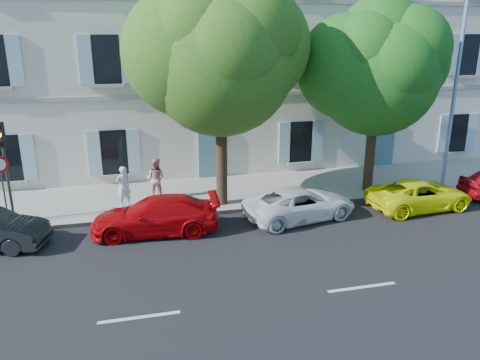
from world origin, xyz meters
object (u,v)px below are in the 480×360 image
object	(u,v)px
street_lamp	(458,83)
pedestrian_a	(124,186)
car_white_coupe	(300,203)
car_yellow_supercar	(420,195)
tree_left	(220,61)
traffic_light	(3,151)
car_red_coupe	(155,216)
pedestrian_b	(156,178)
tree_right	(377,74)
road_sign	(1,176)

from	to	relation	value
street_lamp	pedestrian_a	bearing A→B (deg)	176.40
car_white_coupe	car_yellow_supercar	world-z (taller)	car_white_coupe
tree_left	traffic_light	distance (m)	8.21
car_red_coupe	pedestrian_b	xyz separation A→B (m)	(0.25, 3.21, 0.36)
pedestrian_a	traffic_light	bearing A→B (deg)	-13.06
pedestrian_a	pedestrian_b	size ratio (longest dim) A/B	0.96
tree_right	car_red_coupe	bearing A→B (deg)	-167.29
traffic_light	road_sign	distance (m)	0.85
car_white_coupe	street_lamp	size ratio (longest dim) A/B	0.54
tree_left	pedestrian_a	world-z (taller)	tree_left
tree_left	car_yellow_supercar	bearing A→B (deg)	-15.03
road_sign	street_lamp	world-z (taller)	street_lamp
traffic_light	pedestrian_b	world-z (taller)	traffic_light
traffic_light	tree_left	bearing A→B (deg)	1.49
car_red_coupe	pedestrian_a	size ratio (longest dim) A/B	2.70
car_yellow_supercar	pedestrian_a	bearing A→B (deg)	72.62
tree_right	road_sign	distance (m)	14.61
tree_left	street_lamp	distance (m)	10.07
car_white_coupe	pedestrian_b	size ratio (longest dim) A/B	2.52
car_white_coupe	street_lamp	xyz separation A→B (m)	(7.42, 1.62, 4.07)
car_red_coupe	tree_right	bearing A→B (deg)	107.19
tree_right	road_sign	world-z (taller)	tree_right
road_sign	pedestrian_b	bearing A→B (deg)	16.87
car_yellow_supercar	street_lamp	xyz separation A→B (m)	(2.47, 1.76, 4.08)
car_white_coupe	street_lamp	bearing A→B (deg)	-89.02
road_sign	pedestrian_b	size ratio (longest dim) A/B	1.49
car_white_coupe	tree_left	world-z (taller)	tree_left
car_red_coupe	tree_right	xyz separation A→B (m)	(9.20, 2.08, 4.43)
traffic_light	tree_right	bearing A→B (deg)	1.36
street_lamp	pedestrian_b	distance (m)	13.13
tree_left	traffic_light	xyz separation A→B (m)	(-7.69, -0.20, -2.88)
car_white_coupe	pedestrian_b	distance (m)	6.01
car_red_coupe	road_sign	xyz separation A→B (m)	(-5.07, 1.60, 1.33)
tree_right	traffic_light	world-z (taller)	tree_right
car_yellow_supercar	traffic_light	world-z (taller)	traffic_light
car_white_coupe	tree_right	world-z (taller)	tree_right
pedestrian_b	car_white_coupe	bearing A→B (deg)	171.24
car_yellow_supercar	street_lamp	size ratio (longest dim) A/B	0.53
pedestrian_a	car_white_coupe	bearing A→B (deg)	134.04
tree_right	street_lamp	xyz separation A→B (m)	(3.56, -0.40, -0.41)
tree_left	car_white_coupe	bearing A→B (deg)	-36.00
car_white_coupe	tree_right	bearing A→B (deg)	-73.69
car_yellow_supercar	traffic_light	distance (m)	15.50
street_lamp	pedestrian_b	bearing A→B (deg)	173.01
car_red_coupe	tree_left	bearing A→B (deg)	129.67
car_white_coupe	traffic_light	bearing A→B (deg)	69.36
road_sign	pedestrian_a	world-z (taller)	road_sign
tree_left	pedestrian_b	xyz separation A→B (m)	(-2.50, 1.27, -4.69)
car_white_coupe	car_yellow_supercar	bearing A→B (deg)	-102.96
car_white_coupe	tree_left	size ratio (longest dim) A/B	0.50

